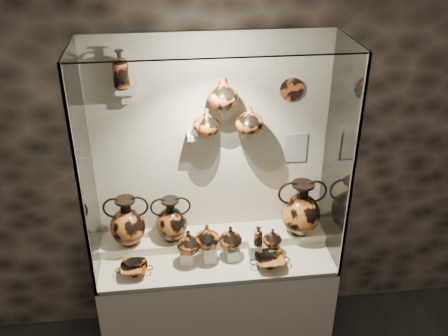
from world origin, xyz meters
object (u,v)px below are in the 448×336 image
at_px(jug_b, 207,236).
at_px(kylix_left, 134,269).
at_px(lekythos_tall, 120,68).
at_px(amphora_mid, 171,219).
at_px(jug_c, 230,238).
at_px(lekythos_small, 258,235).
at_px(kylix_right, 270,261).
at_px(jug_e, 272,237).
at_px(ovoid_vase_b, 223,92).
at_px(amphora_left, 127,221).
at_px(ovoid_vase_c, 249,120).
at_px(amphora_right, 301,208).
at_px(jug_a, 189,242).
at_px(ovoid_vase_a, 206,122).

xyz_separation_m(jug_b, kylix_left, (-0.52, -0.09, -0.17)).
xyz_separation_m(kylix_left, lekythos_tall, (0.01, 0.36, 1.33)).
xyz_separation_m(amphora_mid, jug_c, (0.41, -0.18, -0.07)).
height_order(jug_b, lekythos_tall, lekythos_tall).
xyz_separation_m(jug_b, jug_c, (0.17, 0.02, -0.04)).
xyz_separation_m(lekythos_small, kylix_right, (0.07, -0.11, -0.15)).
height_order(jug_e, ovoid_vase_b, ovoid_vase_b).
height_order(amphora_left, jug_b, amphora_left).
bearing_deg(ovoid_vase_b, ovoid_vase_c, 7.47).
relative_size(amphora_mid, lekythos_tall, 1.25).
distance_m(jug_e, ovoid_vase_b, 1.12).
bearing_deg(kylix_left, amphora_right, 9.22).
distance_m(amphora_mid, lekythos_tall, 1.16).
height_order(lekythos_small, ovoid_vase_c, ovoid_vase_c).
xyz_separation_m(amphora_right, kylix_right, (-0.29, -0.29, -0.23)).
bearing_deg(lekythos_small, amphora_mid, 139.83).
bearing_deg(jug_b, ovoid_vase_b, 79.81).
xyz_separation_m(jug_a, jug_c, (0.30, 0.03, -0.01)).
bearing_deg(ovoid_vase_a, amphora_mid, 165.82).
xyz_separation_m(jug_e, kylix_left, (-1.00, -0.11, -0.10)).
distance_m(amphora_mid, amphora_right, 0.97).
bearing_deg(amphora_right, jug_c, -139.85).
bearing_deg(jug_e, kylix_right, -91.27).
relative_size(jug_a, kylix_left, 0.72).
xyz_separation_m(amphora_mid, kylix_right, (0.68, -0.32, -0.19)).
xyz_separation_m(jug_c, kylix_right, (0.26, -0.14, -0.12)).
relative_size(amphora_left, ovoid_vase_b, 1.81).
bearing_deg(lekythos_tall, jug_b, -51.59).
relative_size(lekythos_small, kylix_right, 0.62).
bearing_deg(kylix_left, amphora_mid, 44.15).
height_order(jug_a, ovoid_vase_c, ovoid_vase_c).
distance_m(jug_e, lekythos_small, 0.13).
xyz_separation_m(jug_b, ovoid_vase_a, (0.03, 0.25, 0.76)).
xyz_separation_m(jug_b, kylix_right, (0.43, -0.12, -0.17)).
xyz_separation_m(lekythos_small, ovoid_vase_a, (-0.33, 0.26, 0.78)).
distance_m(amphora_left, lekythos_tall, 1.12).
bearing_deg(lekythos_tall, jug_c, -43.91).
relative_size(amphora_mid, kylix_right, 1.27).
relative_size(amphora_left, ovoid_vase_a, 2.02).
height_order(amphora_left, kylix_right, amphora_left).
height_order(amphora_mid, jug_c, amphora_mid).
bearing_deg(amphora_mid, jug_b, -63.67).
xyz_separation_m(amphora_right, jug_b, (-0.72, -0.17, -0.07)).
relative_size(jug_a, lekythos_tall, 0.64).
height_order(jug_a, jug_e, jug_a).
xyz_separation_m(amphora_left, jug_a, (0.43, -0.20, -0.07)).
height_order(amphora_right, jug_b, amphora_right).
xyz_separation_m(jug_b, ovoid_vase_c, (0.32, 0.25, 0.77)).
xyz_separation_m(jug_a, ovoid_vase_c, (0.46, 0.26, 0.80)).
height_order(amphora_mid, kylix_right, amphora_mid).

